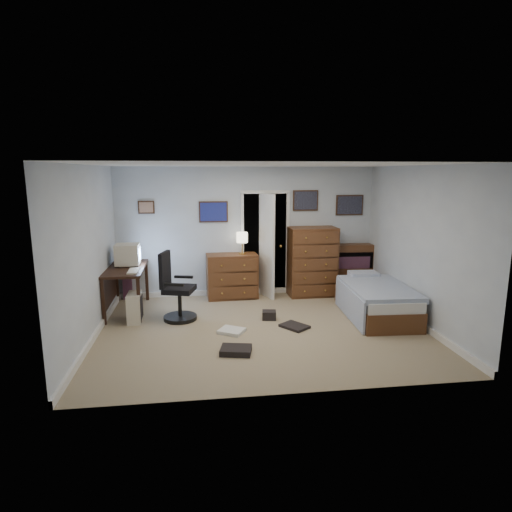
{
  "coord_description": "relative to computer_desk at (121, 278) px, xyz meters",
  "views": [
    {
      "loc": [
        -0.93,
        -6.23,
        2.4
      ],
      "look_at": [
        -0.05,
        0.3,
        1.1
      ],
      "focal_mm": 30.0,
      "sensor_mm": 36.0,
      "label": 1
    }
  ],
  "objects": [
    {
      "name": "bed",
      "position": [
        4.28,
        -0.79,
        -0.32
      ],
      "size": [
        1.07,
        1.88,
        0.6
      ],
      "rotation": [
        0.0,
        0.0,
        -0.05
      ],
      "color": "#552E1B",
      "rests_on": "floor"
    },
    {
      "name": "wall_posters",
      "position": [
        2.86,
        0.81,
        1.14
      ],
      "size": [
        4.38,
        0.04,
        0.6
      ],
      "color": "#331E11",
      "rests_on": "floor"
    },
    {
      "name": "tall_dresser",
      "position": [
        3.54,
        0.58,
        0.07
      ],
      "size": [
        0.93,
        0.57,
        1.35
      ],
      "primitive_type": "cube",
      "rotation": [
        0.0,
        0.0,
        0.03
      ],
      "color": "#552E1B",
      "rests_on": "floor"
    },
    {
      "name": "table_lamp",
      "position": [
        2.17,
        0.61,
        0.55
      ],
      "size": [
        0.23,
        0.23,
        0.42
      ],
      "rotation": [
        0.0,
        0.0,
        0.06
      ],
      "color": "gold",
      "rests_on": "low_dresser"
    },
    {
      "name": "floor_clutter",
      "position": [
        2.15,
        -1.41,
        -0.57
      ],
      "size": [
        1.47,
        1.58,
        0.14
      ],
      "rotation": [
        0.0,
        0.0,
        -0.08
      ],
      "color": "silver",
      "rests_on": "floor"
    },
    {
      "name": "pc_tower",
      "position": [
        0.3,
        -0.55,
        -0.37
      ],
      "size": [
        0.23,
        0.44,
        0.47
      ],
      "rotation": [
        0.0,
        0.0,
        0.02
      ],
      "color": "beige",
      "rests_on": "floor"
    },
    {
      "name": "office_chair",
      "position": [
        0.96,
        -0.53,
        -0.17
      ],
      "size": [
        0.67,
        0.67,
        1.13
      ],
      "rotation": [
        0.0,
        0.0,
        -0.27
      ],
      "color": "black",
      "rests_on": "floor"
    },
    {
      "name": "low_dresser",
      "position": [
        1.97,
        0.61,
        -0.18
      ],
      "size": [
        0.99,
        0.53,
        0.85
      ],
      "primitive_type": "cube",
      "rotation": [
        0.0,
        0.0,
        0.06
      ],
      "color": "#552E1B",
      "rests_on": "floor"
    },
    {
      "name": "floor",
      "position": [
        2.29,
        -1.17,
        -0.62
      ],
      "size": [
        5.0,
        4.0,
        0.02
      ],
      "primitive_type": "cube",
      "color": "gray",
      "rests_on": "ground"
    },
    {
      "name": "headboard_bookcase",
      "position": [
        4.29,
        0.69,
        -0.09
      ],
      "size": [
        1.1,
        0.33,
        0.98
      ],
      "rotation": [
        0.0,
        0.0,
        -0.05
      ],
      "color": "#552E1B",
      "rests_on": "floor"
    },
    {
      "name": "computer_desk",
      "position": [
        0.0,
        0.0,
        0.0
      ],
      "size": [
        0.65,
        1.38,
        0.79
      ],
      "rotation": [
        0.0,
        0.0,
        0.02
      ],
      "color": "black",
      "rests_on": "floor"
    },
    {
      "name": "doorway",
      "position": [
        2.64,
        1.11,
        0.4
      ],
      "size": [
        0.96,
        1.12,
        2.05
      ],
      "color": "black",
      "rests_on": "floor"
    },
    {
      "name": "crt_monitor",
      "position": [
        0.12,
        0.15,
        0.38
      ],
      "size": [
        0.42,
        0.39,
        0.38
      ],
      "rotation": [
        0.0,
        0.0,
        0.02
      ],
      "color": "beige",
      "rests_on": "computer_desk"
    },
    {
      "name": "media_stack",
      "position": [
        -0.03,
        0.8,
        -0.18
      ],
      "size": [
        0.18,
        0.18,
        0.85
      ],
      "primitive_type": "cube",
      "rotation": [
        0.0,
        0.0,
        0.06
      ],
      "color": "maroon",
      "rests_on": "floor"
    },
    {
      "name": "keyboard",
      "position": [
        0.27,
        -0.35,
        0.19
      ],
      "size": [
        0.16,
        0.42,
        0.03
      ],
      "primitive_type": "cube",
      "rotation": [
        0.0,
        0.0,
        0.02
      ],
      "color": "beige",
      "rests_on": "computer_desk"
    }
  ]
}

